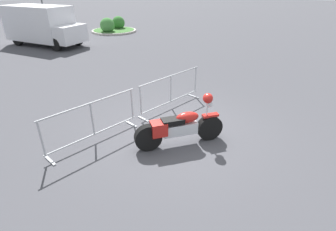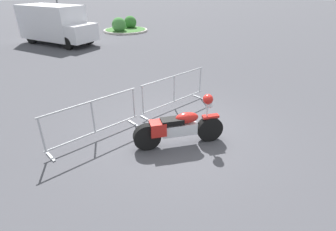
# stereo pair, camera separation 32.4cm
# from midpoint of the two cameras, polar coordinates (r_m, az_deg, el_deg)

# --- Properties ---
(ground_plane) EXTENTS (120.00, 120.00, 0.00)m
(ground_plane) POSITION_cam_midpoint_polar(r_m,az_deg,el_deg) (7.05, 3.60, -3.76)
(ground_plane) COLOR #424247
(motorcycle) EXTENTS (2.06, 1.24, 1.27)m
(motorcycle) POSITION_cam_midpoint_polar(r_m,az_deg,el_deg) (6.33, 3.93, -2.57)
(motorcycle) COLOR black
(motorcycle) RESTS_ON ground
(crowd_barrier_near) EXTENTS (2.58, 0.45, 1.07)m
(crowd_barrier_near) POSITION_cam_midpoint_polar(r_m,az_deg,el_deg) (6.71, -14.60, -0.90)
(crowd_barrier_near) COLOR #9EA0A5
(crowd_barrier_near) RESTS_ON ground
(crowd_barrier_far) EXTENTS (2.58, 0.45, 1.07)m
(crowd_barrier_far) POSITION_cam_midpoint_polar(r_m,az_deg,el_deg) (8.22, 2.46, 5.34)
(crowd_barrier_far) COLOR #9EA0A5
(crowd_barrier_far) RESTS_ON ground
(delivery_van) EXTENTS (3.39, 5.36, 2.31)m
(delivery_van) POSITION_cam_midpoint_polar(r_m,az_deg,el_deg) (18.67, -22.92, 17.97)
(delivery_van) COLOR silver
(delivery_van) RESTS_ON ground
(pedestrian) EXTENTS (0.48, 0.48, 1.69)m
(pedestrian) POSITION_cam_midpoint_polar(r_m,az_deg,el_deg) (18.83, -21.49, 17.27)
(pedestrian) COLOR #262838
(pedestrian) RESTS_ON ground
(planter_island) EXTENTS (3.47, 3.47, 1.15)m
(planter_island) POSITION_cam_midpoint_polar(r_m,az_deg,el_deg) (22.28, -8.94, 18.57)
(planter_island) COLOR #ADA89E
(planter_island) RESTS_ON ground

